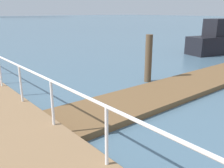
# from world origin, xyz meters

# --- Properties ---
(ground_plane) EXTENTS (300.00, 300.00, 0.00)m
(ground_plane) POSITION_xyz_m (0.00, 20.00, 0.00)
(ground_plane) COLOR slate
(floating_dock) EXTENTS (13.79, 2.00, 0.18)m
(floating_dock) POSITION_xyz_m (3.39, 8.49, 0.09)
(floating_dock) COLOR brown
(floating_dock) RESTS_ON ground_plane
(boardwalk_railing) EXTENTS (0.06, 27.48, 1.08)m
(boardwalk_railing) POSITION_xyz_m (-3.15, 9.98, 1.26)
(boardwalk_railing) COLOR white
(boardwalk_railing) RESTS_ON boardwalk
(dock_piling_3) EXTENTS (0.29, 0.29, 1.99)m
(dock_piling_3) POSITION_xyz_m (2.24, 10.05, 0.99)
(dock_piling_3) COLOR brown
(dock_piling_3) RESTS_ON ground_plane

